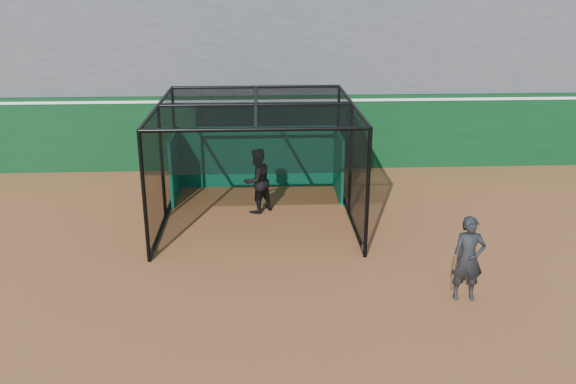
{
  "coord_description": "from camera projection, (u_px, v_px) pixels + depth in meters",
  "views": [
    {
      "loc": [
        0.15,
        -11.46,
        6.17
      ],
      "look_at": [
        0.8,
        2.0,
        1.4
      ],
      "focal_mm": 38.0,
      "sensor_mm": 36.0,
      "label": 1
    }
  ],
  "objects": [
    {
      "name": "ground",
      "position": [
        255.0,
        287.0,
        12.84
      ],
      "size": [
        120.0,
        120.0,
        0.0
      ],
      "primitive_type": "plane",
      "color": "brown",
      "rests_on": "ground"
    },
    {
      "name": "batter",
      "position": [
        257.0,
        181.0,
        16.67
      ],
      "size": [
        1.11,
        1.09,
        1.8
      ],
      "primitive_type": "imported",
      "rotation": [
        0.0,
        0.0,
        3.84
      ],
      "color": "black",
      "rests_on": "ground"
    },
    {
      "name": "grandstand",
      "position": [
        254.0,
        25.0,
        22.91
      ],
      "size": [
        50.0,
        7.85,
        8.95
      ],
      "color": "#4C4C4F",
      "rests_on": "ground"
    },
    {
      "name": "on_deck_player",
      "position": [
        468.0,
        259.0,
        12.1
      ],
      "size": [
        0.67,
        0.47,
        1.76
      ],
      "color": "black",
      "rests_on": "ground"
    },
    {
      "name": "outfield_wall",
      "position": [
        255.0,
        131.0,
        20.42
      ],
      "size": [
        50.0,
        0.5,
        2.5
      ],
      "color": "#093314",
      "rests_on": "ground"
    },
    {
      "name": "batting_cage",
      "position": [
        257.0,
        162.0,
        16.12
      ],
      "size": [
        5.08,
        5.45,
        3.08
      ],
      "color": "black",
      "rests_on": "ground"
    }
  ]
}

